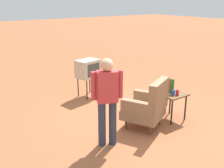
{
  "coord_description": "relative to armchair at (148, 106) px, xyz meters",
  "views": [
    {
      "loc": [
        3.67,
        3.67,
        2.61
      ],
      "look_at": [
        0.07,
        -1.24,
        0.65
      ],
      "focal_mm": 42.88,
      "sensor_mm": 36.0,
      "label": 1
    }
  ],
  "objects": [
    {
      "name": "bottle_wine_green",
      "position": [
        -0.73,
        -0.02,
        0.27
      ],
      "size": [
        0.07,
        0.07,
        0.32
      ],
      "primitive_type": "cylinder",
      "color": "#1E5623",
      "rests_on": "side_table"
    },
    {
      "name": "bottle_tall_amber",
      "position": [
        -0.79,
        -0.13,
        0.26
      ],
      "size": [
        0.07,
        0.07,
        0.3
      ],
      "primitive_type": "cylinder",
      "color": "brown",
      "rests_on": "side_table"
    },
    {
      "name": "tv_on_stand",
      "position": [
        -0.0,
        -2.37,
        0.28
      ],
      "size": [
        0.67,
        0.55,
        1.03
      ],
      "color": "black",
      "rests_on": "ground"
    },
    {
      "name": "side_table",
      "position": [
        -0.72,
        -0.01,
        0.02
      ],
      "size": [
        0.56,
        0.56,
        0.61
      ],
      "color": "black",
      "rests_on": "ground"
    },
    {
      "name": "armchair",
      "position": [
        0.0,
        0.0,
        0.0
      ],
      "size": [
        1.02,
        1.03,
        1.06
      ],
      "color": "brown",
      "rests_on": "ground"
    },
    {
      "name": "soda_can_red",
      "position": [
        -0.72,
        0.14,
        0.17
      ],
      "size": [
        0.07,
        0.07,
        0.12
      ],
      "primitive_type": "cylinder",
      "color": "red",
      "rests_on": "side_table"
    },
    {
      "name": "person_standing",
      "position": [
        1.07,
        0.06,
        0.44
      ],
      "size": [
        0.53,
        0.35,
        1.64
      ],
      "color": "#2D3347",
      "rests_on": "ground"
    },
    {
      "name": "flower_vase",
      "position": [
        -0.63,
        -0.11,
        0.26
      ],
      "size": [
        0.15,
        0.1,
        0.27
      ],
      "color": "silver",
      "rests_on": "side_table"
    },
    {
      "name": "ground_plane",
      "position": [
        -0.05,
        0.01,
        -0.5
      ],
      "size": [
        60.0,
        60.0,
        0.0
      ],
      "primitive_type": "plane",
      "color": "#A05B38"
    },
    {
      "name": "soda_can_blue",
      "position": [
        -0.65,
        0.1,
        0.17
      ],
      "size": [
        0.07,
        0.07,
        0.12
      ],
      "primitive_type": "cylinder",
      "color": "blue",
      "rests_on": "side_table"
    }
  ]
}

